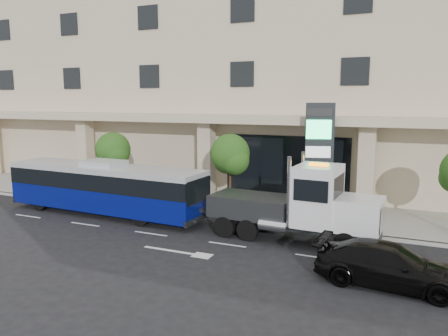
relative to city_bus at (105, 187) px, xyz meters
The scene contains 10 objects.
ground 8.51m from the city_bus, ahead, with size 120.00×120.00×0.00m, color black.
sidewalk 9.54m from the city_bus, 27.78° to the left, with size 120.00×6.00×0.15m, color gray.
curb 8.59m from the city_bus, ahead, with size 120.00×0.30×0.15m, color gray.
convention_center 18.97m from the city_bus, 60.62° to the left, with size 60.00×17.60×20.00m.
tree_left 3.74m from the city_bus, 118.66° to the left, with size 2.27×2.20×4.22m.
tree_mid 7.24m from the city_bus, 25.12° to the left, with size 2.28×2.20×4.38m.
city_bus is the anchor object (origin of this frame).
tow_truck 11.20m from the city_bus, ahead, with size 8.83×2.62×4.01m.
black_sedan 15.69m from the city_bus, 14.30° to the right, with size 2.06×5.08×1.47m, color black.
signage_pylon 11.97m from the city_bus, 21.97° to the left, with size 1.60×0.95×6.08m.
Camera 1 is at (7.30, -18.67, 6.37)m, focal length 35.00 mm.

